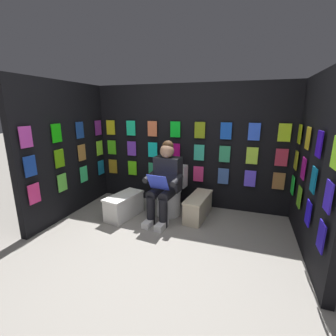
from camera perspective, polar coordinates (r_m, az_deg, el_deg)
The scene contains 8 objects.
ground_plane at distance 2.73m, azimuth -6.01°, elevation -22.94°, with size 30.00×30.00×0.00m, color gray.
display_wall_back at distance 4.00m, azimuth 4.95°, elevation 5.23°, with size 3.40×0.14×2.05m.
display_wall_left at distance 3.04m, azimuth 32.69°, elevation 0.08°, with size 0.14×1.83×2.05m.
display_wall_right at distance 3.96m, azimuth -23.52°, elevation 3.99°, with size 0.14×1.83×2.05m.
toilet at distance 3.77m, azimuth 0.62°, elevation -6.21°, with size 0.43×0.57×0.77m.
person_reading at distance 3.49m, azimuth -0.83°, elevation -3.19°, with size 0.55×0.71×1.19m.
comic_longbox_near at distance 3.69m, azimuth 7.35°, elevation -9.32°, with size 0.34×0.75×0.35m.
comic_longbox_far at distance 3.75m, azimuth -10.66°, elevation -9.01°, with size 0.43×0.70×0.36m.
Camera 1 is at (-0.95, 1.96, 1.65)m, focal length 24.99 mm.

